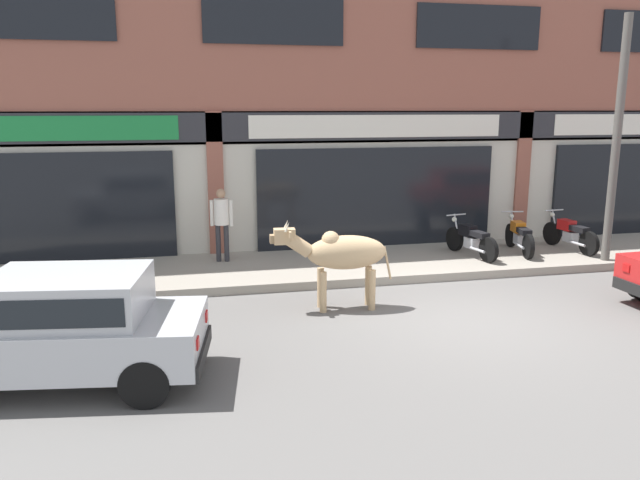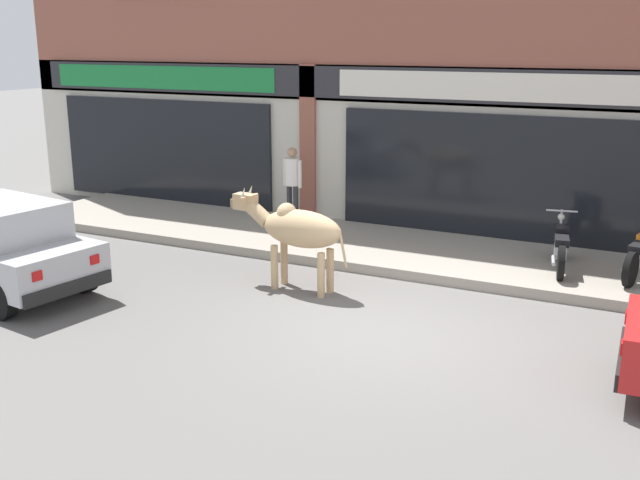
{
  "view_description": "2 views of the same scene",
  "coord_description": "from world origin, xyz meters",
  "px_view_note": "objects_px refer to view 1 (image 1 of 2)",
  "views": [
    {
      "loc": [
        -4.59,
        -9.2,
        3.5
      ],
      "look_at": [
        -2.31,
        1.0,
        1.26
      ],
      "focal_mm": 35.0,
      "sensor_mm": 36.0,
      "label": 1
    },
    {
      "loc": [
        3.52,
        -9.08,
        3.91
      ],
      "look_at": [
        -1.52,
        1.0,
        0.87
      ],
      "focal_mm": 42.0,
      "sensor_mm": 36.0,
      "label": 2
    }
  ],
  "objects_px": {
    "motorcycle_2": "(570,234)",
    "motorcycle_0": "(471,240)",
    "cow": "(341,253)",
    "utility_pole": "(616,141)",
    "pedestrian": "(222,217)",
    "motorcycle_1": "(519,236)",
    "car_0": "(65,324)"
  },
  "relations": [
    {
      "from": "motorcycle_1",
      "to": "pedestrian",
      "type": "xyz_separation_m",
      "value": [
        -6.78,
        0.64,
        0.6
      ]
    },
    {
      "from": "motorcycle_1",
      "to": "utility_pole",
      "type": "bearing_deg",
      "value": -36.11
    },
    {
      "from": "pedestrian",
      "to": "utility_pole",
      "type": "relative_size",
      "value": 0.31
    },
    {
      "from": "car_0",
      "to": "utility_pole",
      "type": "bearing_deg",
      "value": 19.21
    },
    {
      "from": "car_0",
      "to": "motorcycle_2",
      "type": "relative_size",
      "value": 2.08
    },
    {
      "from": "cow",
      "to": "utility_pole",
      "type": "height_order",
      "value": "utility_pole"
    },
    {
      "from": "cow",
      "to": "motorcycle_1",
      "type": "height_order",
      "value": "cow"
    },
    {
      "from": "cow",
      "to": "motorcycle_2",
      "type": "height_order",
      "value": "cow"
    },
    {
      "from": "cow",
      "to": "pedestrian",
      "type": "relative_size",
      "value": 1.35
    },
    {
      "from": "cow",
      "to": "motorcycle_2",
      "type": "relative_size",
      "value": 1.19
    },
    {
      "from": "motorcycle_2",
      "to": "utility_pole",
      "type": "distance_m",
      "value": 2.46
    },
    {
      "from": "cow",
      "to": "motorcycle_1",
      "type": "bearing_deg",
      "value": 27.64
    },
    {
      "from": "utility_pole",
      "to": "motorcycle_0",
      "type": "bearing_deg",
      "value": 160.54
    },
    {
      "from": "motorcycle_0",
      "to": "motorcycle_2",
      "type": "relative_size",
      "value": 0.99
    },
    {
      "from": "pedestrian",
      "to": "utility_pole",
      "type": "height_order",
      "value": "utility_pole"
    },
    {
      "from": "cow",
      "to": "motorcycle_0",
      "type": "relative_size",
      "value": 1.2
    },
    {
      "from": "motorcycle_0",
      "to": "car_0",
      "type": "bearing_deg",
      "value": -149.24
    },
    {
      "from": "car_0",
      "to": "pedestrian",
      "type": "bearing_deg",
      "value": 66.68
    },
    {
      "from": "motorcycle_2",
      "to": "pedestrian",
      "type": "xyz_separation_m",
      "value": [
        -8.07,
        0.67,
        0.6
      ]
    },
    {
      "from": "pedestrian",
      "to": "car_0",
      "type": "bearing_deg",
      "value": -113.32
    },
    {
      "from": "car_0",
      "to": "motorcycle_0",
      "type": "relative_size",
      "value": 2.1
    },
    {
      "from": "car_0",
      "to": "motorcycle_2",
      "type": "bearing_deg",
      "value": 24.52
    },
    {
      "from": "cow",
      "to": "car_0",
      "type": "height_order",
      "value": "cow"
    },
    {
      "from": "motorcycle_1",
      "to": "utility_pole",
      "type": "height_order",
      "value": "utility_pole"
    },
    {
      "from": "motorcycle_1",
      "to": "motorcycle_2",
      "type": "bearing_deg",
      "value": -1.45
    },
    {
      "from": "motorcycle_0",
      "to": "pedestrian",
      "type": "distance_m",
      "value": 5.59
    },
    {
      "from": "cow",
      "to": "motorcycle_0",
      "type": "xyz_separation_m",
      "value": [
        3.67,
        2.48,
        -0.44
      ]
    },
    {
      "from": "car_0",
      "to": "motorcycle_0",
      "type": "distance_m",
      "value": 9.14
    },
    {
      "from": "car_0",
      "to": "pedestrian",
      "type": "xyz_separation_m",
      "value": [
        2.34,
        5.42,
        0.35
      ]
    },
    {
      "from": "motorcycle_2",
      "to": "motorcycle_0",
      "type": "bearing_deg",
      "value": -178.23
    },
    {
      "from": "car_0",
      "to": "motorcycle_1",
      "type": "relative_size",
      "value": 2.1
    },
    {
      "from": "car_0",
      "to": "motorcycle_1",
      "type": "bearing_deg",
      "value": 27.68
    }
  ]
}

